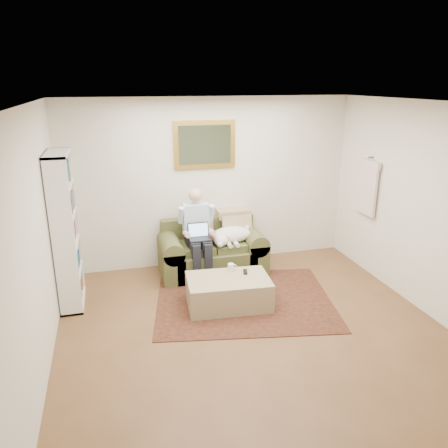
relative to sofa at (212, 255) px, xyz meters
name	(u,v)px	position (x,y,z in m)	size (l,w,h in m)	color
room_shell	(254,225)	(0.08, -1.71, 1.03)	(4.51, 5.00, 2.61)	brown
rug	(244,300)	(0.20, -1.02, -0.27)	(2.31, 1.85, 0.01)	black
sofa	(212,255)	(0.00, 0.00, 0.00)	(1.58, 0.80, 0.95)	#424323
seated_man	(198,235)	(-0.24, -0.15, 0.39)	(0.52, 0.75, 1.33)	#8CBBD8
laptop	(199,235)	(-0.24, -0.21, 0.43)	(0.31, 0.24, 0.22)	black
sleeping_dog	(231,235)	(0.28, -0.08, 0.33)	(0.65, 0.41, 0.24)	white
ottoman	(228,292)	(-0.04, -1.10, -0.08)	(1.06, 0.68, 0.39)	tan
coffee_mug	(231,267)	(0.05, -0.87, 0.16)	(0.08, 0.08, 0.10)	white
tv_remote	(245,272)	(0.22, -0.98, 0.12)	(0.05, 0.15, 0.02)	black
bookshelf	(65,231)	(-2.02, -0.46, 0.73)	(0.28, 0.80, 2.00)	white
wall_mirror	(205,145)	(0.00, 0.41, 1.63)	(0.94, 0.04, 0.72)	gold
hanging_shirt	(367,184)	(2.27, -0.46, 1.08)	(0.06, 0.52, 0.90)	beige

